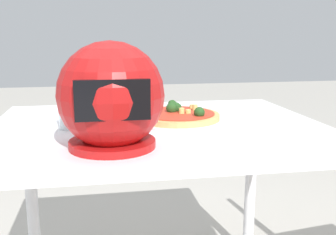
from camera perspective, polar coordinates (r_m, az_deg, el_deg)
dining_table at (r=1.33m, az=-1.38°, el=-4.85°), size 1.09×0.86×0.75m
pizza_plate at (r=1.34m, az=1.37°, el=-0.44°), size 0.34×0.34×0.01m
pizza at (r=1.34m, az=1.42°, el=0.39°), size 0.28×0.28×0.05m
motorcycle_helmet at (r=1.03m, az=-8.21°, el=2.89°), size 0.28×0.28×0.28m
drinking_glass at (r=1.28m, az=-13.98°, el=0.76°), size 0.07×0.07×0.10m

